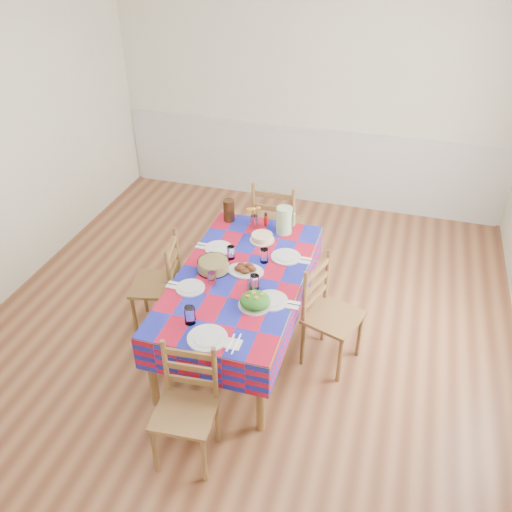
{
  "coord_description": "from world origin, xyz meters",
  "views": [
    {
      "loc": [
        1.1,
        -3.34,
        3.15
      ],
      "look_at": [
        0.13,
        -0.08,
        0.85
      ],
      "focal_mm": 38.0,
      "sensor_mm": 36.0,
      "label": 1
    }
  ],
  "objects": [
    {
      "name": "setting_near_head",
      "position": [
        -0.02,
        -0.84,
        0.72
      ],
      "size": [
        0.44,
        0.29,
        0.13
      ],
      "color": "silver",
      "rests_on": "dining_table"
    },
    {
      "name": "setting_left_far",
      "position": [
        -0.22,
        0.12,
        0.72
      ],
      "size": [
        0.42,
        0.25,
        0.11
      ],
      "rotation": [
        0.0,
        0.0,
        1.57
      ],
      "color": "silver",
      "rests_on": "dining_table"
    },
    {
      "name": "chair_near",
      "position": [
        0.02,
        -1.26,
        0.42
      ],
      "size": [
        0.41,
        0.39,
        0.86
      ],
      "rotation": [
        0.0,
        0.0,
        0.08
      ],
      "color": "brown",
      "rests_on": "room"
    },
    {
      "name": "chair_far",
      "position": [
        0.02,
        0.97,
        0.48
      ],
      "size": [
        0.44,
        0.42,
        0.98
      ],
      "rotation": [
        0.0,
        0.0,
        3.14
      ],
      "color": "brown",
      "rests_on": "room"
    },
    {
      "name": "serving_utensils",
      "position": [
        0.14,
        -0.24,
        0.7
      ],
      "size": [
        0.12,
        0.27,
        0.01
      ],
      "color": "black",
      "rests_on": "dining_table"
    },
    {
      "name": "salad_platter",
      "position": [
        0.24,
        -0.46,
        0.73
      ],
      "size": [
        0.24,
        0.24,
        0.1
      ],
      "color": "silver",
      "rests_on": "dining_table"
    },
    {
      "name": "room",
      "position": [
        0.0,
        0.0,
        1.35
      ],
      "size": [
        4.58,
        5.08,
        2.78
      ],
      "color": "brown",
      "rests_on": "ground"
    },
    {
      "name": "flower_vase",
      "position": [
        -0.09,
        0.58,
        0.78
      ],
      "size": [
        0.13,
        0.1,
        0.2
      ],
      "color": "white",
      "rests_on": "dining_table"
    },
    {
      "name": "hot_sauce",
      "position": [
        0.01,
        0.63,
        0.76
      ],
      "size": [
        0.03,
        0.03,
        0.13
      ],
      "primitive_type": "cylinder",
      "color": "#B41A0E",
      "rests_on": "dining_table"
    },
    {
      "name": "name_card",
      "position": [
        -0.0,
        -0.98,
        0.7
      ],
      "size": [
        0.08,
        0.02,
        0.02
      ],
      "primitive_type": "cube",
      "color": "silver",
      "rests_on": "dining_table"
    },
    {
      "name": "setting_right_near",
      "position": [
        0.28,
        -0.35,
        0.72
      ],
      "size": [
        0.47,
        0.27,
        0.12
      ],
      "rotation": [
        0.0,
        0.0,
        -1.57
      ],
      "color": "silver",
      "rests_on": "dining_table"
    },
    {
      "name": "chair_right",
      "position": [
        0.73,
        -0.13,
        0.44
      ],
      "size": [
        0.49,
        0.5,
        0.9
      ],
      "rotation": [
        0.0,
        0.0,
        1.25
      ],
      "color": "brown",
      "rests_on": "room"
    },
    {
      "name": "meat_platter",
      "position": [
        0.05,
        -0.09,
        0.71
      ],
      "size": [
        0.29,
        0.21,
        0.06
      ],
      "color": "silver",
      "rests_on": "dining_table"
    },
    {
      "name": "green_pitcher",
      "position": [
        0.19,
        0.57,
        0.81
      ],
      "size": [
        0.14,
        0.14,
        0.24
      ],
      "primitive_type": "cylinder",
      "color": "#9FC48A",
      "rests_on": "dining_table"
    },
    {
      "name": "tea_pitcher",
      "position": [
        -0.33,
        0.63,
        0.79
      ],
      "size": [
        0.1,
        0.1,
        0.2
      ],
      "primitive_type": "cylinder",
      "color": "black",
      "rests_on": "dining_table"
    },
    {
      "name": "wainscot",
      "position": [
        0.0,
        2.48,
        0.49
      ],
      "size": [
        4.41,
        0.06,
        0.92
      ],
      "color": "silver",
      "rests_on": "room"
    },
    {
      "name": "cake",
      "position": [
        0.04,
        0.38,
        0.72
      ],
      "size": [
        0.21,
        0.21,
        0.06
      ],
      "color": "silver",
      "rests_on": "dining_table"
    },
    {
      "name": "dining_table",
      "position": [
        0.02,
        -0.14,
        0.62
      ],
      "size": [
        0.96,
        1.78,
        0.69
      ],
      "color": "brown",
      "rests_on": "room"
    },
    {
      "name": "setting_left_near",
      "position": [
        -0.24,
        -0.38,
        0.72
      ],
      "size": [
        0.4,
        0.24,
        0.11
      ],
      "rotation": [
        0.0,
        0.0,
        1.57
      ],
      "color": "silver",
      "rests_on": "dining_table"
    },
    {
      "name": "pasta_bowl",
      "position": [
        -0.2,
        -0.14,
        0.74
      ],
      "size": [
        0.25,
        0.25,
        0.09
      ],
      "color": "white",
      "rests_on": "dining_table"
    },
    {
      "name": "chair_left",
      "position": [
        -0.69,
        -0.13,
        0.44
      ],
      "size": [
        0.45,
        0.46,
        0.89
      ],
      "rotation": [
        0.0,
        0.0,
        -1.35
      ],
      "color": "brown",
      "rests_on": "room"
    },
    {
      "name": "setting_right_far",
      "position": [
        0.25,
        0.15,
        0.72
      ],
      "size": [
        0.46,
        0.26,
        0.12
      ],
      "rotation": [
        0.0,
        0.0,
        -1.57
      ],
      "color": "silver",
      "rests_on": "dining_table"
    }
  ]
}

